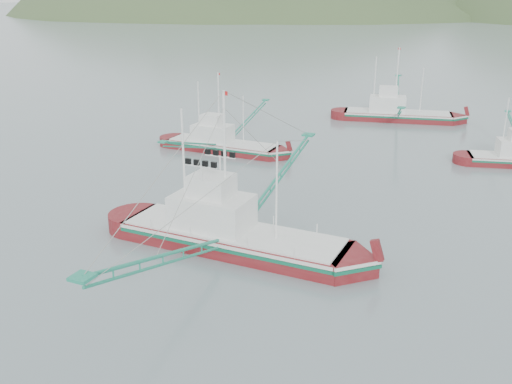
% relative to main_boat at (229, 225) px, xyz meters
% --- Properties ---
extents(ground, '(1200.00, 1200.00, 0.00)m').
position_rel_main_boat_xyz_m(ground, '(0.45, -2.31, -1.78)').
color(ground, slate).
rests_on(ground, ground).
extents(main_boat, '(17.01, 30.68, 12.41)m').
position_rel_main_boat_xyz_m(main_boat, '(0.00, 0.00, 0.00)').
color(main_boat, maroon).
rests_on(main_boat, ground).
extents(bg_boat_left, '(13.37, 24.13, 9.76)m').
position_rel_main_boat_xyz_m(bg_boat_left, '(-12.66, 23.16, -0.44)').
color(bg_boat_left, maroon).
rests_on(bg_boat_left, ground).
extents(bg_boat_far, '(15.54, 26.95, 11.03)m').
position_rel_main_boat_xyz_m(bg_boat_far, '(2.73, 47.94, 0.14)').
color(bg_boat_far, maroon).
rests_on(bg_boat_far, ground).
extents(headland_left, '(448.00, 308.00, 210.00)m').
position_rel_main_boat_xyz_m(headland_left, '(-179.55, 357.69, -1.78)').
color(headland_left, '#384D27').
rests_on(headland_left, ground).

